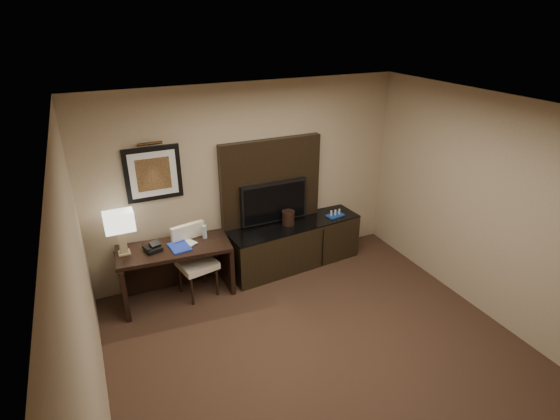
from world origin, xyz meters
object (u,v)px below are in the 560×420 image
tv (274,202)px  water_bottle (205,232)px  desk_phone (153,248)px  minibar_tray (335,213)px  ice_bucket (288,218)px  desk_chair (197,263)px  credenza (294,244)px  desk (176,272)px  table_lamp (121,234)px

tv → water_bottle: 1.10m
desk_phone → tv: bearing=-8.7°
desk_phone → minibar_tray: (2.70, 0.05, -0.07)m
minibar_tray → desk_phone: bearing=-178.9°
tv → minibar_tray: size_ratio=3.76×
ice_bucket → minibar_tray: size_ratio=0.78×
desk_chair → water_bottle: desk_chair is taller
credenza → ice_bucket: 0.46m
desk → desk_chair: size_ratio=1.50×
table_lamp → ice_bucket: table_lamp is taller
desk → water_bottle: 0.65m
desk_chair → minibar_tray: (2.18, 0.10, 0.26)m
credenza → minibar_tray: bearing=-7.8°
minibar_tray → table_lamp: bearing=179.2°
desk_chair → table_lamp: (-0.86, 0.14, 0.56)m
water_bottle → minibar_tray: (2.01, -0.02, -0.11)m
desk → ice_bucket: size_ratio=6.86×
water_bottle → ice_bucket: (1.25, 0.03, -0.06)m
desk → water_bottle: bearing=14.3°
tv → desk_phone: (-1.77, -0.23, -0.21)m
desk_chair → desk_phone: size_ratio=5.00×
desk → desk_phone: desk_phone is taller
tv → ice_bucket: size_ratio=4.82×
desk → credenza: desk is taller
desk → table_lamp: (-0.59, 0.10, 0.65)m
credenza → minibar_tray: minibar_tray is taller
ice_bucket → water_bottle: bearing=-178.6°
water_bottle → desk: bearing=-170.6°
tv → minibar_tray: (0.93, -0.18, -0.28)m
tv → desk_phone: tv is taller
desk_chair → ice_bucket: desk_chair is taller
tv → minibar_tray: tv is taller
water_bottle → desk_phone: bearing=-174.3°
minibar_tray → credenza: bearing=176.7°
table_lamp → desk_phone: size_ratio=2.86×
desk_phone → table_lamp: bearing=148.8°
tv → table_lamp: bearing=-176.3°
tv → desk_chair: size_ratio=1.05×
water_bottle → ice_bucket: water_bottle is taller
table_lamp → water_bottle: table_lamp is taller
desk_chair → water_bottle: size_ratio=5.31×
desk → minibar_tray: (2.45, 0.05, 0.36)m
credenza → table_lamp: size_ratio=3.68×
desk_chair → table_lamp: size_ratio=1.75×
table_lamp → desk_phone: bearing=-15.1°
table_lamp → minibar_tray: size_ratio=2.05×
desk → ice_bucket: 1.73m
desk_chair → table_lamp: bearing=159.3°
credenza → ice_bucket: bearing=169.7°
desk → tv: 1.66m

